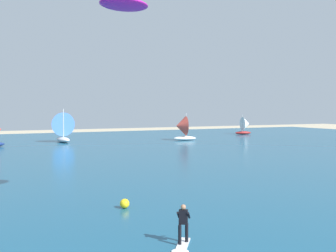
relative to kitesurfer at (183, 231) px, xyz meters
name	(u,v)px	position (x,y,z in m)	size (l,w,h in m)	color
ocean	(54,155)	(0.47, 34.80, -0.65)	(160.00, 90.00, 0.10)	navy
kitesurfer	(183,231)	(0.00, 0.00, 0.00)	(1.59, 1.92, 1.67)	white
sailboat_trailing	(245,125)	(44.97, 56.16, 1.37)	(3.82, 3.33, 4.31)	maroon
sailboat_outermost	(182,128)	(24.56, 47.26, 1.62)	(4.28, 3.72, 4.85)	white
sailboat_heeled_over	(62,127)	(4.77, 53.19, 1.97)	(4.22, 4.91, 5.61)	silver
marker_buoy	(125,204)	(-0.15, 6.79, -0.33)	(0.54, 0.54, 0.54)	yellow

